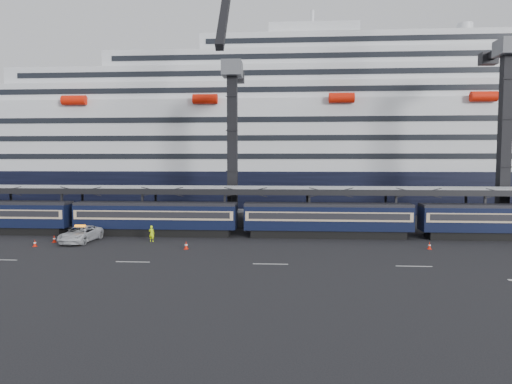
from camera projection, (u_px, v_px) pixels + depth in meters
ground at (424, 257)px, 41.90m from camera, size 260.00×260.00×0.00m
train at (357, 219)px, 52.02m from camera, size 133.05×3.00×4.05m
canopy at (391, 190)px, 55.47m from camera, size 130.00×6.25×5.53m
cruise_ship at (348, 142)px, 86.89m from camera, size 214.09×28.84×34.00m
crane_dark_near at (232, 137)px, 60.94m from camera, size 4.50×17.75×35.08m
crane_dark_mid at (507, 124)px, 57.45m from camera, size 4.50×18.24×39.64m
pickup_truck at (80, 234)px, 49.34m from camera, size 3.04×6.23×1.71m
worker at (152, 234)px, 49.55m from camera, size 0.73×0.56×1.77m
traffic_cone_a at (35, 243)px, 46.76m from camera, size 0.37×0.37×0.74m
traffic_cone_b at (54, 239)px, 49.12m from camera, size 0.39×0.39×0.78m
traffic_cone_c at (186, 245)px, 45.40m from camera, size 0.41×0.41×0.82m
traffic_cone_d at (429, 245)px, 45.41m from camera, size 0.37×0.37×0.74m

